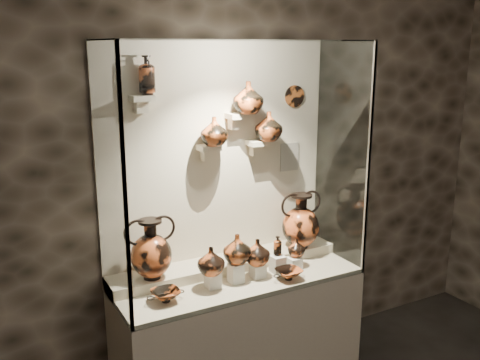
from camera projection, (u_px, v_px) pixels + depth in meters
name	position (u px, v px, depth m)	size (l,w,h in m)	color
wall_back	(217.00, 158.00, 3.73)	(5.00, 0.02, 3.20)	black
plinth	(239.00, 334.00, 3.75)	(1.70, 0.60, 0.80)	beige
front_tier	(239.00, 279.00, 3.65)	(1.68, 0.58, 0.03)	#C1B396
rear_tier	(227.00, 266.00, 3.79)	(1.70, 0.25, 0.10)	#C1B396
back_panel	(217.00, 159.00, 3.72)	(1.70, 0.03, 1.60)	beige
glass_front	(262.00, 177.00, 3.20)	(1.70, 0.01, 1.60)	white
glass_left	(109.00, 183.00, 3.06)	(0.01, 0.60, 1.60)	white
glass_right	(342.00, 155.00, 3.85)	(0.01, 0.60, 1.60)	white
glass_top	(238.00, 40.00, 3.26)	(1.70, 0.60, 0.01)	white
frame_post_left	(125.00, 195.00, 2.82)	(0.02, 0.02, 1.60)	gray
frame_post_right	(368.00, 163.00, 3.60)	(0.02, 0.02, 1.60)	gray
pedestal_a	(213.00, 280.00, 3.49)	(0.09, 0.09, 0.10)	silver
pedestal_b	(236.00, 273.00, 3.56)	(0.09, 0.09, 0.13)	silver
pedestal_c	(258.00, 270.00, 3.65)	(0.09, 0.09, 0.09)	silver
pedestal_d	(277.00, 264.00, 3.72)	(0.09, 0.09, 0.12)	silver
pedestal_e	(294.00, 263.00, 3.79)	(0.09, 0.09, 0.08)	silver
bracket_ul	(142.00, 98.00, 3.29)	(0.14, 0.12, 0.04)	beige
bracket_ca	(208.00, 148.00, 3.59)	(0.14, 0.12, 0.04)	beige
bracket_cb	(235.00, 116.00, 3.63)	(0.10, 0.12, 0.04)	beige
bracket_cc	(257.00, 143.00, 3.77)	(0.14, 0.12, 0.04)	beige
amphora_left	(151.00, 249.00, 3.42)	(0.32, 0.32, 0.40)	#D45B28
amphora_right	(301.00, 221.00, 3.96)	(0.33, 0.33, 0.41)	#D45B28
jug_a	(211.00, 261.00, 3.43)	(0.18, 0.18, 0.19)	#D45B28
jug_b	(237.00, 249.00, 3.54)	(0.19, 0.19, 0.20)	#AD4A1E
jug_c	(257.00, 252.00, 3.61)	(0.17, 0.17, 0.18)	#D45B28
jug_e	(296.00, 248.00, 3.79)	(0.12, 0.12, 0.13)	#D45B28
lekythos_small	(277.00, 244.00, 3.70)	(0.07, 0.07, 0.16)	#AD4A1E
kylix_left	(166.00, 295.00, 3.29)	(0.23, 0.19, 0.09)	#AD4A1E
kylix_right	(288.00, 273.00, 3.60)	(0.22, 0.19, 0.09)	#D45B28
lekythos_tall	(147.00, 73.00, 3.27)	(0.11, 0.11, 0.27)	#D45B28
ovoid_vase_a	(214.00, 131.00, 3.54)	(0.19, 0.19, 0.19)	#AD4A1E
ovoid_vase_b	(248.00, 98.00, 3.59)	(0.21, 0.21, 0.22)	#AD4A1E
ovoid_vase_c	(269.00, 126.00, 3.73)	(0.20, 0.20, 0.20)	#AD4A1E
wall_plate	(294.00, 96.00, 3.89)	(0.16, 0.16, 0.02)	#B35623
info_placard	(289.00, 157.00, 3.99)	(0.16, 0.01, 0.21)	beige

